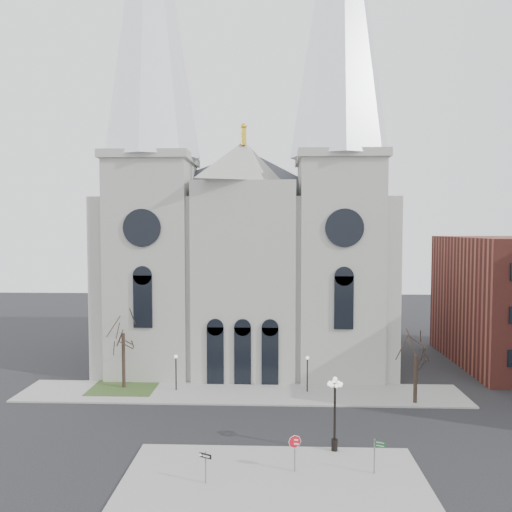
{
  "coord_description": "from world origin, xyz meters",
  "views": [
    {
      "loc": [
        3.02,
        -33.17,
        14.97
      ],
      "look_at": [
        1.47,
        8.0,
        12.67
      ],
      "focal_mm": 35.0,
      "sensor_mm": 36.0,
      "label": 1
    }
  ],
  "objects_px": {
    "stop_sign": "(295,445)",
    "street_name_sign": "(376,453)",
    "globe_lamp": "(335,404)",
    "one_way_sign": "(206,462)"
  },
  "relations": [
    {
      "from": "stop_sign",
      "to": "street_name_sign",
      "type": "height_order",
      "value": "stop_sign"
    },
    {
      "from": "globe_lamp",
      "to": "one_way_sign",
      "type": "height_order",
      "value": "globe_lamp"
    },
    {
      "from": "globe_lamp",
      "to": "street_name_sign",
      "type": "bearing_deg",
      "value": -55.53
    },
    {
      "from": "stop_sign",
      "to": "one_way_sign",
      "type": "height_order",
      "value": "stop_sign"
    },
    {
      "from": "street_name_sign",
      "to": "one_way_sign",
      "type": "bearing_deg",
      "value": -151.48
    },
    {
      "from": "stop_sign",
      "to": "one_way_sign",
      "type": "xyz_separation_m",
      "value": [
        -5.24,
        -1.61,
        -0.35
      ]
    },
    {
      "from": "one_way_sign",
      "to": "globe_lamp",
      "type": "bearing_deg",
      "value": 54.5
    },
    {
      "from": "stop_sign",
      "to": "globe_lamp",
      "type": "xyz_separation_m",
      "value": [
        2.77,
        2.97,
        1.5
      ]
    },
    {
      "from": "globe_lamp",
      "to": "one_way_sign",
      "type": "xyz_separation_m",
      "value": [
        -8.0,
        -4.58,
        -1.85
      ]
    },
    {
      "from": "stop_sign",
      "to": "globe_lamp",
      "type": "relative_size",
      "value": 0.45
    }
  ]
}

